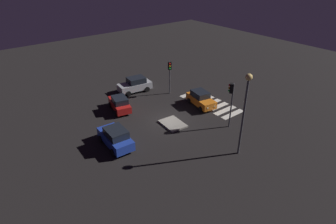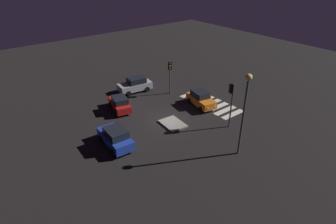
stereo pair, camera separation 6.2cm
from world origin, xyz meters
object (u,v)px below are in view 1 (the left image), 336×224
object	(u,v)px
car_red	(120,104)
car_silver	(135,85)
car_orange	(201,99)
traffic_light_east	(170,70)
traffic_island	(173,124)
traffic_light_south	(231,95)
street_lamp	(245,101)
car_blue	(116,137)

from	to	relation	value
car_red	car_silver	bearing A→B (deg)	-38.66
car_orange	traffic_light_east	bearing A→B (deg)	-160.26
car_red	car_silver	world-z (taller)	car_silver
traffic_light_east	car_red	bearing A→B (deg)	-50.39
car_silver	traffic_light_east	xyz separation A→B (m)	(-3.38, -3.00, 2.30)
traffic_island	traffic_light_east	distance (m)	8.21
car_red	traffic_light_south	size ratio (longest dim) A/B	0.85
car_red	traffic_light_east	distance (m)	7.55
traffic_light_east	street_lamp	world-z (taller)	street_lamp
car_orange	traffic_light_south	distance (m)	5.92
car_silver	traffic_island	bearing A→B (deg)	88.27
car_blue	car_silver	xyz separation A→B (m)	(9.18, -7.97, 0.01)
traffic_island	car_silver	size ratio (longest dim) A/B	0.63
car_silver	traffic_light_south	bearing A→B (deg)	108.62
car_blue	street_lamp	size ratio (longest dim) A/B	0.58
car_orange	traffic_light_east	world-z (taller)	traffic_light_east
car_orange	street_lamp	xyz separation A→B (m)	(-8.75, 3.88, 4.27)
car_red	traffic_island	bearing A→B (deg)	-143.75
traffic_island	car_blue	distance (m)	6.53
car_red	car_orange	distance (m)	9.33
car_blue	car_silver	bearing A→B (deg)	-37.54
traffic_light_east	traffic_light_south	size ratio (longest dim) A/B	0.89
car_silver	traffic_light_south	xyz separation A→B (m)	(-13.29, -2.68, 2.68)
traffic_island	car_blue	bearing A→B (deg)	87.19
car_red	car_blue	size ratio (longest dim) A/B	0.93
car_orange	car_blue	xyz separation A→B (m)	(-1.02, 11.77, 0.06)
traffic_light_south	street_lamp	bearing A→B (deg)	102.83
car_silver	car_blue	bearing A→B (deg)	56.26
traffic_island	car_silver	world-z (taller)	car_silver
car_silver	car_red	bearing A→B (deg)	45.62
car_blue	traffic_light_south	size ratio (longest dim) A/B	0.91
car_silver	street_lamp	size ratio (longest dim) A/B	0.59
traffic_light_south	car_silver	bearing A→B (deg)	-28.54
traffic_light_south	street_lamp	distance (m)	4.80
traffic_light_east	traffic_light_south	bearing A→B (deg)	38.38
car_silver	traffic_light_east	size ratio (longest dim) A/B	1.05
traffic_light_south	traffic_light_east	bearing A→B (deg)	-41.77
car_silver	street_lamp	distance (m)	17.42
car_red	traffic_light_south	bearing A→B (deg)	-132.63
traffic_island	car_orange	bearing A→B (deg)	-75.83
traffic_island	car_red	bearing A→B (deg)	23.31
car_orange	car_silver	size ratio (longest dim) A/B	0.94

